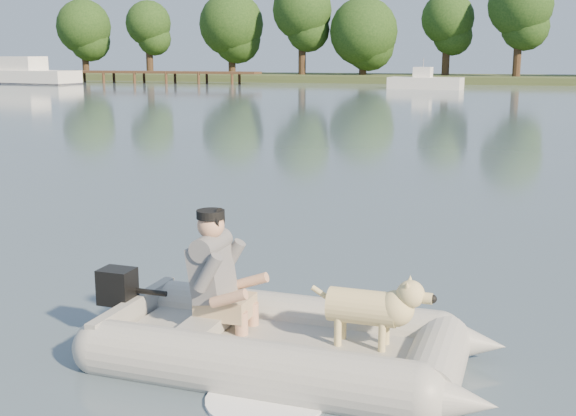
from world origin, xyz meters
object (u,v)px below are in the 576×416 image
(man, at_px, (214,268))
(cabin_cruiser, at_px, (32,70))
(dinghy, at_px, (287,298))
(dog, at_px, (362,313))
(dock, at_px, (160,77))
(motorboat, at_px, (426,74))

(man, distance_m, cabin_cruiser, 59.91)
(dinghy, distance_m, cabin_cruiser, 60.37)
(cabin_cruiser, bearing_deg, dinghy, -43.38)
(dinghy, distance_m, dog, 0.62)
(dog, bearing_deg, man, -180.00)
(dock, xyz_separation_m, dog, (27.52, -52.66, -0.03))
(dinghy, bearing_deg, man, 175.76)
(dock, bearing_deg, dinghy, -62.94)
(man, bearing_deg, cabin_cruiser, 129.59)
(man, relative_size, motorboat, 0.19)
(dinghy, height_order, man, man)
(motorboat, bearing_deg, dock, 176.67)
(man, distance_m, motorboat, 48.44)
(dinghy, relative_size, dog, 4.84)
(cabin_cruiser, distance_m, motorboat, 32.82)
(dock, distance_m, dinghy, 59.15)
(dock, height_order, cabin_cruiser, cabin_cruiser)
(dock, height_order, motorboat, motorboat)
(dinghy, xyz_separation_m, dog, (0.61, 0.02, -0.07))
(man, height_order, cabin_cruiser, cabin_cruiser)
(dinghy, distance_m, man, 0.69)
(dock, relative_size, dinghy, 4.22)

